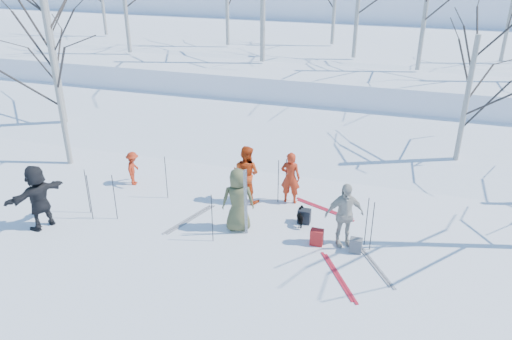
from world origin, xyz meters
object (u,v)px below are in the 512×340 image
(skier_grey_west, at_px, (38,197))
(backpack_grey, at_px, (356,246))
(dog, at_px, (302,217))
(backpack_dark, at_px, (304,216))
(skier_olive_center, at_px, (238,200))
(skier_red_north, at_px, (290,178))
(skier_redor_behind, at_px, (246,174))
(backpack_red, at_px, (317,237))
(skier_red_seated, at_px, (133,168))
(skier_cream_east, at_px, (344,215))

(skier_grey_west, relative_size, backpack_grey, 4.71)
(dog, distance_m, backpack_dark, 0.15)
(skier_olive_center, distance_m, skier_red_north, 2.10)
(skier_red_north, bearing_deg, skier_redor_behind, 12.51)
(skier_red_north, relative_size, backpack_red, 3.74)
(skier_olive_center, distance_m, skier_redor_behind, 1.60)
(backpack_grey, bearing_deg, skier_red_seated, 165.93)
(skier_cream_east, distance_m, backpack_red, 0.91)
(skier_redor_behind, bearing_deg, skier_red_seated, 12.12)
(skier_red_north, distance_m, backpack_grey, 3.04)
(dog, distance_m, backpack_grey, 1.78)
(skier_redor_behind, xyz_separation_m, backpack_dark, (1.90, -0.76, -0.66))
(backpack_dark, bearing_deg, dog, -108.79)
(skier_olive_center, xyz_separation_m, skier_cream_east, (2.74, 0.08, -0.02))
(backpack_red, distance_m, backpack_grey, 0.98)
(skier_olive_center, relative_size, skier_red_north, 1.11)
(skier_redor_behind, bearing_deg, backpack_red, 157.01)
(skier_cream_east, xyz_separation_m, backpack_dark, (-1.13, 0.74, -0.65))
(backpack_grey, bearing_deg, skier_red_north, 136.24)
(skier_red_north, height_order, backpack_grey, skier_red_north)
(skier_red_north, relative_size, backpack_dark, 3.92)
(dog, bearing_deg, skier_red_seated, -31.72)
(skier_olive_center, height_order, skier_grey_west, skier_grey_west)
(skier_redor_behind, bearing_deg, skier_red_north, -154.65)
(skier_red_seated, xyz_separation_m, skier_cream_east, (6.73, -1.51, 0.31))
(skier_redor_behind, relative_size, skier_grey_west, 0.96)
(skier_olive_center, bearing_deg, skier_grey_west, -3.94)
(skier_red_north, relative_size, skier_red_seated, 1.45)
(skier_olive_center, xyz_separation_m, backpack_grey, (3.11, -0.20, -0.68))
(skier_red_north, bearing_deg, skier_grey_west, 28.06)
(skier_redor_behind, bearing_deg, skier_cream_east, 165.96)
(backpack_dark, bearing_deg, backpack_grey, -34.01)
(skier_grey_west, bearing_deg, backpack_dark, 128.82)
(skier_grey_west, height_order, dog, skier_grey_west)
(dog, bearing_deg, skier_olive_center, 1.19)
(dog, xyz_separation_m, backpack_dark, (0.05, 0.13, -0.04))
(skier_cream_east, bearing_deg, backpack_dark, 120.23)
(skier_red_seated, bearing_deg, skier_red_north, -100.02)
(backpack_red, bearing_deg, skier_olive_center, 176.39)
(skier_redor_behind, bearing_deg, skier_grey_west, 44.41)
(skier_olive_center, xyz_separation_m, skier_grey_west, (-5.05, -1.42, 0.03))
(skier_olive_center, relative_size, backpack_dark, 4.34)
(skier_red_seated, relative_size, dog, 1.93)
(skier_cream_east, bearing_deg, skier_red_seated, 140.77)
(skier_grey_west, bearing_deg, skier_red_seated, -179.13)
(skier_red_north, bearing_deg, skier_olive_center, 62.21)
(skier_red_north, distance_m, skier_grey_west, 6.85)
(skier_redor_behind, relative_size, backpack_red, 4.11)
(skier_red_seated, relative_size, backpack_dark, 2.70)
(skier_cream_east, height_order, backpack_dark, skier_cream_east)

